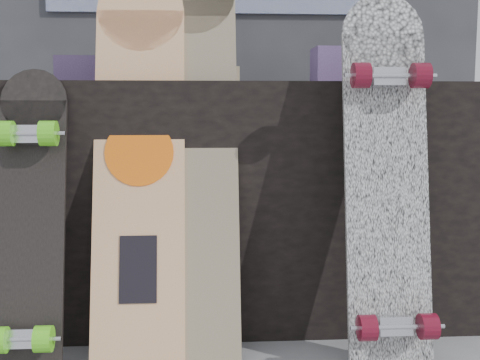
{
  "coord_description": "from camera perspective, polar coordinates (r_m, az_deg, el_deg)",
  "views": [
    {
      "loc": [
        -0.12,
        -1.58,
        0.72
      ],
      "look_at": [
        0.0,
        0.2,
        0.51
      ],
      "focal_mm": 45.0,
      "sensor_mm": 36.0,
      "label": 1
    }
  ],
  "objects": [
    {
      "name": "vendor_table",
      "position": [
        2.11,
        -0.61,
        -1.88
      ],
      "size": [
        1.6,
        0.6,
        0.8
      ],
      "primitive_type": "cube",
      "color": "black",
      "rests_on": "ground"
    },
    {
      "name": "booth",
      "position": [
        2.96,
        -1.58,
        14.27
      ],
      "size": [
        2.4,
        0.22,
        2.2
      ],
      "color": "#323237",
      "rests_on": "ground"
    },
    {
      "name": "merch_box_purple",
      "position": [
        2.23,
        -14.63,
        9.98
      ],
      "size": [
        0.18,
        0.12,
        0.1
      ],
      "primitive_type": "cube",
      "color": "#493062",
      "rests_on": "vendor_table"
    },
    {
      "name": "merch_box_small",
      "position": [
        2.07,
        8.93,
        10.63
      ],
      "size": [
        0.14,
        0.14,
        0.12
      ],
      "primitive_type": "cube",
      "color": "#493062",
      "rests_on": "vendor_table"
    },
    {
      "name": "merch_box_flat",
      "position": [
        2.1,
        -3.16,
        9.83
      ],
      "size": [
        0.22,
        0.1,
        0.06
      ],
      "primitive_type": "cube",
      "color": "#D1B78C",
      "rests_on": "vendor_table"
    },
    {
      "name": "longboard_geisha",
      "position": [
        1.8,
        -9.5,
        3.07
      ],
      "size": [
        0.26,
        0.35,
        1.15
      ],
      "rotation": [
        -0.29,
        0.0,
        0.0
      ],
      "color": "tan",
      "rests_on": "ground"
    },
    {
      "name": "longboard_celtic",
      "position": [
        1.8,
        -4.52,
        4.25
      ],
      "size": [
        0.27,
        0.37,
        1.2
      ],
      "rotation": [
        -0.29,
        0.0,
        0.0
      ],
      "color": "beige",
      "rests_on": "ground"
    },
    {
      "name": "longboard_cascadia",
      "position": [
        1.72,
        13.82,
        0.58
      ],
      "size": [
        0.24,
        0.27,
        1.05
      ],
      "rotation": [
        -0.18,
        0.0,
        0.0
      ],
      "color": "white",
      "rests_on": "ground"
    },
    {
      "name": "skateboard_dark",
      "position": [
        1.76,
        -19.36,
        -3.27
      ],
      "size": [
        0.19,
        0.28,
        0.83
      ],
      "rotation": [
        -0.24,
        0.0,
        0.0
      ],
      "color": "black",
      "rests_on": "ground"
    }
  ]
}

